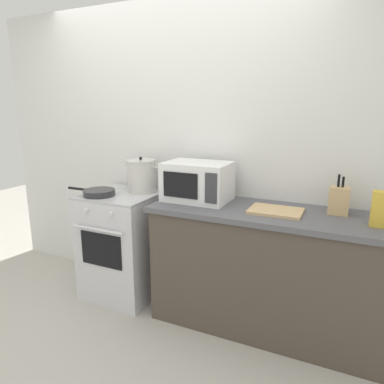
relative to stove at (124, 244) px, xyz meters
name	(u,v)px	position (x,y,z in m)	size (l,w,h in m)	color
ground_plane	(118,340)	(0.35, -0.60, -0.46)	(10.00, 10.00, 0.00)	#B2ADA3
back_wall	(209,154)	(0.65, 0.37, 0.79)	(4.40, 0.10, 2.50)	silver
lower_cabinet_right	(265,273)	(1.25, 0.02, -0.02)	(1.64, 0.56, 0.88)	#4C4238
countertop_right	(268,213)	(1.25, 0.02, 0.44)	(1.70, 0.60, 0.04)	#59595E
stove	(124,244)	(0.00, 0.00, 0.00)	(0.60, 0.64, 0.92)	silver
stock_pot	(141,176)	(0.12, 0.14, 0.60)	(0.33, 0.25, 0.30)	beige
frying_pan	(99,193)	(-0.13, -0.14, 0.48)	(0.46, 0.26, 0.05)	#28282B
microwave	(198,181)	(0.67, 0.08, 0.61)	(0.50, 0.37, 0.30)	white
cutting_board	(276,211)	(1.31, 0.00, 0.47)	(0.36, 0.26, 0.02)	tan
knife_block	(339,200)	(1.70, 0.14, 0.56)	(0.13, 0.10, 0.27)	tan
pasta_box	(378,209)	(1.93, -0.03, 0.57)	(0.08, 0.08, 0.22)	gold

